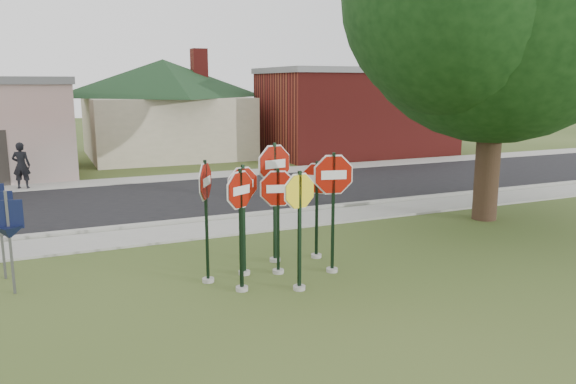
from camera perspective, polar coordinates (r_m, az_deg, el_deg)
name	(u,v)px	position (r m, az deg, el deg)	size (l,w,h in m)	color
ground	(307,298)	(10.66, 1.97, -10.76)	(120.00, 120.00, 0.00)	#354A1B
sidewalk_near	(220,228)	(15.54, -6.92, -3.68)	(60.00, 1.60, 0.06)	gray
road	(182,198)	(19.79, -10.76, -0.64)	(60.00, 7.00, 0.04)	black
sidewalk_far	(157,179)	(23.92, -13.13, 1.29)	(60.00, 1.60, 0.06)	gray
curb	(210,219)	(16.46, -7.95, -2.73)	(60.00, 0.20, 0.14)	gray
stop_sign_center	(278,207)	(11.60, -1.02, -1.56)	(1.01, 0.31, 2.34)	#9E9C94
stop_sign_yellow	(300,217)	(10.65, 1.18, -2.52)	(0.95, 0.24, 2.43)	#9E9C94
stop_sign_left	(241,214)	(10.63, -4.83, -2.25)	(0.88, 0.52, 2.49)	#9E9C94
stop_sign_right	(333,194)	(11.67, 4.62, -0.21)	(1.14, 0.28, 2.68)	#9E9C94
stop_sign_back_right	(275,184)	(12.31, -1.36, 0.86)	(1.14, 0.29, 2.80)	#9E9C94
stop_sign_back_left	(243,206)	(11.54, -4.56, -1.44)	(0.97, 0.24, 2.42)	#9E9C94
stop_sign_far_right	(317,198)	(12.68, 2.95, -0.59)	(0.70, 0.70, 2.33)	#9E9C94
stop_sign_far_left	(206,204)	(11.15, -8.33, -1.26)	(0.56, 0.91, 2.59)	#9E9C94
building_house	(164,89)	(31.54, -12.51, 10.21)	(11.60, 11.60, 6.20)	beige
building_brick	(356,111)	(31.94, 6.96, 8.16)	(10.20, 6.20, 4.75)	maroon
bg_tree_right	(422,61)	(43.75, 13.47, 12.86)	(5.60, 5.60, 8.40)	#2E2114
pedestrian	(21,165)	(23.19, -25.47, 2.46)	(0.63, 0.42, 1.74)	black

